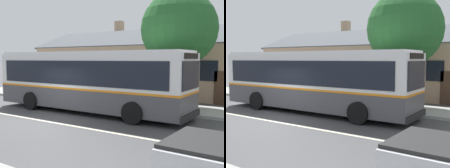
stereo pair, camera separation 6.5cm
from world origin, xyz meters
The scene contains 8 objects.
ground_plane centered at (0.00, 0.00, 0.00)m, with size 300.00×300.00×0.00m, color #424244.
sidewalk_far centered at (0.00, 6.00, 0.07)m, with size 60.00×3.00×0.15m, color #9E9E99.
lane_divider_stripe centered at (0.00, 0.00, 0.00)m, with size 60.00×0.16×0.01m, color beige.
community_building centered at (2.23, 13.69, 2.03)m, with size 26.11×8.99×6.49m.
transit_bus centered at (0.52, 2.90, 1.74)m, with size 11.26×2.79×3.23m.
bench_by_building centered at (-7.32, 5.59, 0.57)m, with size 1.67×0.51×0.94m.
bench_down_street centered at (-3.09, 5.79, 0.57)m, with size 1.66×0.51×0.94m.
street_tree_primary centered at (4.16, 6.61, 4.54)m, with size 4.30×4.30×6.70m.
Camera 2 is at (9.90, -8.84, 2.86)m, focal length 45.00 mm.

